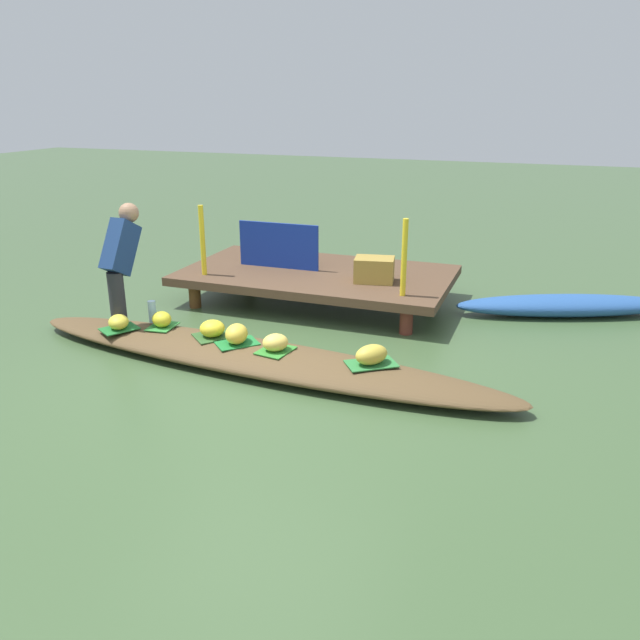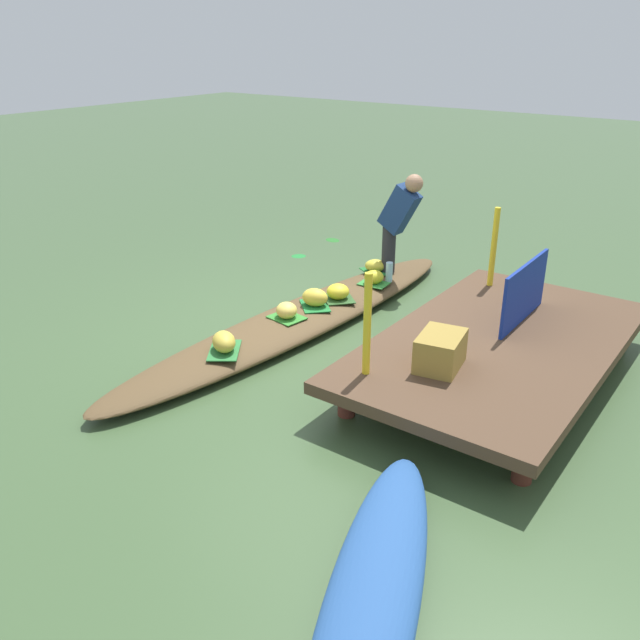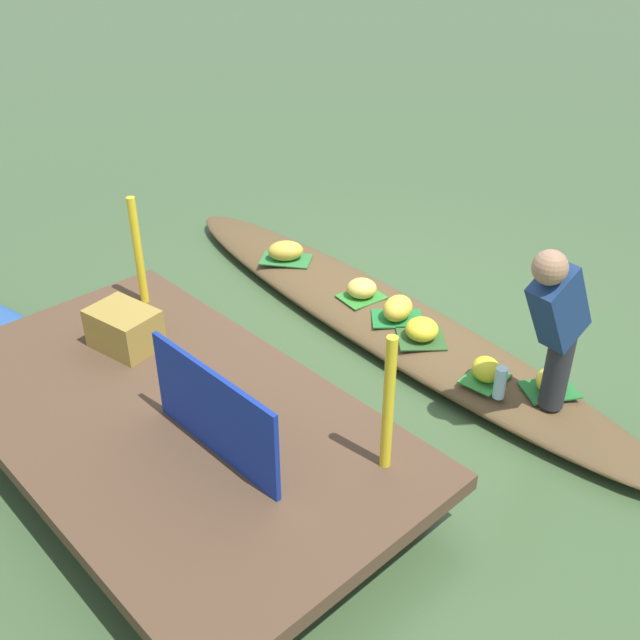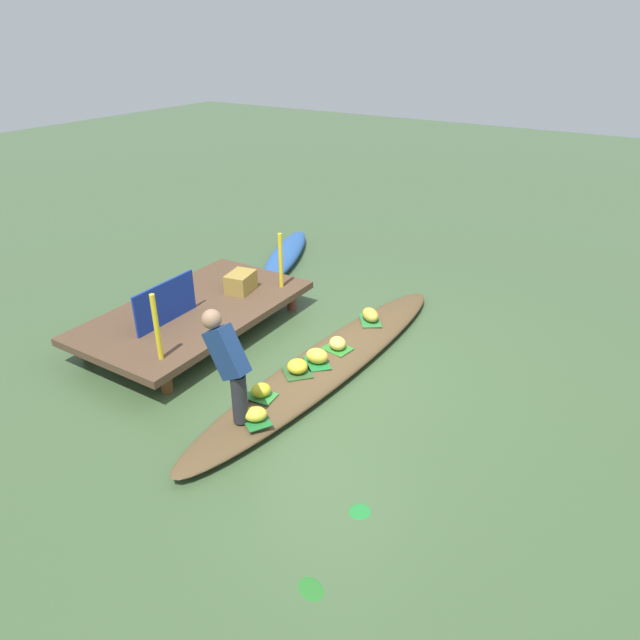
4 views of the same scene
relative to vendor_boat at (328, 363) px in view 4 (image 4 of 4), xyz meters
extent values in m
plane|color=#3E5834|center=(0.00, 0.00, -0.09)|extent=(40.00, 40.00, 0.00)
cube|color=brown|center=(-0.14, 2.06, 0.24)|extent=(3.20, 1.80, 0.10)
cylinder|color=brown|center=(-1.42, 1.34, 0.05)|extent=(0.14, 0.14, 0.28)
cylinder|color=brown|center=(1.14, 1.34, 0.05)|extent=(0.14, 0.14, 0.28)
cylinder|color=#51451D|center=(-1.42, 2.78, 0.05)|extent=(0.14, 0.14, 0.28)
cylinder|color=#58291D|center=(1.14, 2.78, 0.05)|extent=(0.14, 0.14, 0.28)
ellipsoid|color=brown|center=(0.00, 0.00, 0.00)|extent=(5.06, 1.12, 0.18)
ellipsoid|color=#285395|center=(2.72, 2.56, 0.03)|extent=(2.53, 1.39, 0.23)
cube|color=#206C2D|center=(-1.48, -0.02, 0.10)|extent=(0.40, 0.43, 0.01)
ellipsoid|color=gold|center=(-1.48, -0.02, 0.17)|extent=(0.30, 0.31, 0.14)
cube|color=#2C7637|center=(1.13, 0.01, 0.10)|extent=(0.50, 0.47, 0.01)
ellipsoid|color=gold|center=(1.13, 0.01, 0.18)|extent=(0.35, 0.37, 0.17)
cube|color=#2D5627|center=(-0.49, 0.12, 0.10)|extent=(0.46, 0.46, 0.01)
ellipsoid|color=yellow|center=(-0.49, 0.12, 0.18)|extent=(0.34, 0.34, 0.16)
cube|color=#318636|center=(-1.11, 0.19, 0.10)|extent=(0.27, 0.34, 0.01)
ellipsoid|color=yellow|center=(-1.11, 0.19, 0.17)|extent=(0.29, 0.28, 0.16)
cube|color=#1E7531|center=(-0.19, 0.04, 0.10)|extent=(0.46, 0.46, 0.01)
ellipsoid|color=yellow|center=(-0.19, 0.04, 0.19)|extent=(0.27, 0.32, 0.19)
cube|color=#31832D|center=(0.23, 0.00, 0.10)|extent=(0.32, 0.37, 0.01)
ellipsoid|color=#F3CE57|center=(0.23, 0.00, 0.17)|extent=(0.32, 0.32, 0.16)
cylinder|color=#28282D|center=(-1.56, 0.10, 0.37)|extent=(0.16, 0.16, 0.55)
cube|color=navy|center=(-1.55, 0.23, 0.87)|extent=(0.21, 0.51, 0.59)
sphere|color=#9E7556|center=(-1.54, 0.40, 1.18)|extent=(0.20, 0.20, 0.20)
cylinder|color=#A6CFE4|center=(-1.28, 0.28, 0.20)|extent=(0.08, 0.08, 0.23)
cube|color=navy|center=(-0.64, 2.06, 0.57)|extent=(1.03, 0.04, 0.55)
cylinder|color=yellow|center=(-1.34, 1.46, 0.70)|extent=(0.06, 0.06, 0.82)
cylinder|color=yellow|center=(1.06, 1.46, 0.70)|extent=(0.06, 0.06, 0.82)
cube|color=olive|center=(0.63, 1.87, 0.43)|extent=(0.49, 0.40, 0.28)
ellipsoid|color=#207E32|center=(-1.84, -1.46, -0.09)|extent=(0.27, 0.26, 0.01)
ellipsoid|color=#256C25|center=(-2.72, -1.51, -0.09)|extent=(0.26, 0.29, 0.01)
camera|label=1|loc=(2.50, -4.95, 2.32)|focal=35.96mm
camera|label=2|loc=(4.96, 3.87, 2.74)|focal=37.46mm
camera|label=3|loc=(-3.28, 3.77, 3.08)|focal=41.71mm
camera|label=4|loc=(-5.13, -3.11, 3.74)|focal=31.86mm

